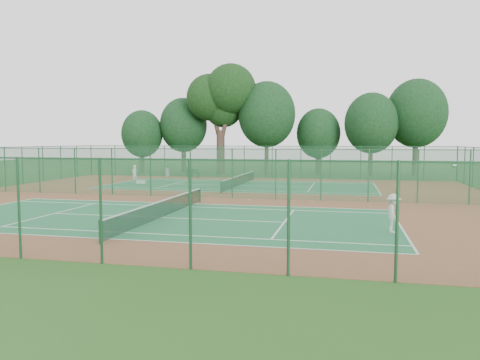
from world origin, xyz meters
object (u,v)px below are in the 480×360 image
object	(u,v)px
player_far	(134,174)
big_tree	(222,97)
trash_bin	(167,172)
bench	(193,173)
player_near	(393,213)
kit_bag	(141,182)

from	to	relation	value
player_far	big_tree	distance (m)	16.47
trash_bin	bench	bearing A→B (deg)	-12.49
player_near	trash_bin	distance (m)	35.48
trash_bin	big_tree	size ratio (longest dim) A/B	0.07
player_near	kit_bag	xyz separation A→B (m)	(-20.87, 19.31, -0.71)
trash_bin	bench	world-z (taller)	trash_bin
player_near	trash_bin	size ratio (longest dim) A/B	1.76
player_near	big_tree	size ratio (longest dim) A/B	0.13
player_far	kit_bag	distance (m)	1.58
bench	big_tree	xyz separation A→B (m)	(1.64, 6.09, 8.79)
player_far	trash_bin	xyz separation A→B (m)	(0.24, 7.82, -0.36)
bench	kit_bag	distance (m)	8.40
trash_bin	kit_bag	bearing A→B (deg)	-84.59
player_far	bench	xyz separation A→B (m)	(3.53, 7.09, -0.36)
trash_bin	kit_bag	xyz separation A→B (m)	(0.83, -8.76, -0.32)
kit_bag	big_tree	distance (m)	17.29
player_near	player_far	xyz separation A→B (m)	(-21.95, 20.24, -0.02)
player_near	kit_bag	distance (m)	28.44
player_far	big_tree	xyz separation A→B (m)	(5.16, 13.18, 8.42)
kit_bag	player_near	bearing A→B (deg)	-63.22
trash_bin	big_tree	xyz separation A→B (m)	(4.92, 5.36, 8.79)
kit_bag	big_tree	size ratio (longest dim) A/B	0.07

